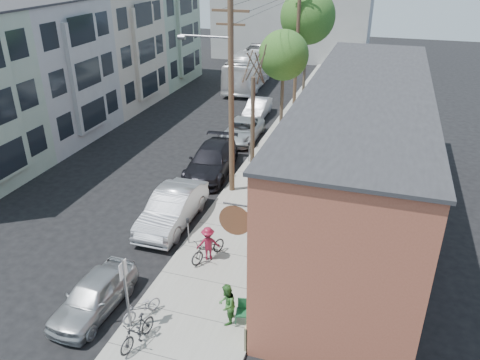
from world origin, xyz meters
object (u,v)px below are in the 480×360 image
(patron_green, at_px, (227,304))
(parked_bike_b, at_px, (142,308))
(patron_grey, at_px, (265,236))
(car_4, at_px, (258,108))
(tree_leafy_mid, at_px, (284,55))
(sign_post, at_px, (126,287))
(parking_meter_near, at_px, (188,227))
(car_3, at_px, (243,130))
(tree_bare, at_px, (253,126))
(tree_leafy_far, at_px, (308,17))
(bus, at_px, (251,68))
(car_2, at_px, (211,160))
(parking_meter_far, at_px, (249,149))
(patio_chair_a, at_px, (259,276))
(utility_pole_near, at_px, (230,95))
(car_0, at_px, (94,295))
(car_1, at_px, (172,208))
(patio_chair_b, at_px, (243,312))
(parked_bike_a, at_px, (137,331))
(cyclist, at_px, (208,243))

(patron_green, bearing_deg, parked_bike_b, -83.52)
(patron_grey, distance_m, car_4, 18.59)
(tree_leafy_mid, bearing_deg, sign_post, -91.23)
(parking_meter_near, xyz_separation_m, car_3, (-1.58, 13.13, -0.31))
(tree_bare, bearing_deg, tree_leafy_far, 90.00)
(parked_bike_b, bearing_deg, bus, 127.46)
(tree_bare, bearing_deg, car_2, -161.15)
(parked_bike_b, bearing_deg, car_4, 123.31)
(car_2, bearing_deg, parking_meter_far, 44.10)
(tree_leafy_far, distance_m, car_3, 12.91)
(sign_post, distance_m, patio_chair_a, 5.18)
(bus, bearing_deg, patron_grey, -75.00)
(utility_pole_near, xyz_separation_m, patron_grey, (3.27, -5.10, -4.46))
(car_0, height_order, car_1, car_1)
(patio_chair_b, xyz_separation_m, car_0, (-5.35, -0.86, 0.09))
(patio_chair_b, distance_m, patron_green, 0.65)
(parking_meter_near, bearing_deg, utility_pole_near, 88.53)
(sign_post, bearing_deg, bus, 99.20)
(tree_leafy_far, xyz_separation_m, parked_bike_a, (0.19, -30.18, -6.25))
(parking_meter_far, xyz_separation_m, patio_chair_a, (3.77, -11.23, -0.39))
(parking_meter_far, height_order, car_2, car_2)
(parked_bike_a, bearing_deg, bus, 110.96)
(car_2, bearing_deg, parked_bike_b, -85.66)
(tree_bare, xyz_separation_m, patio_chair_a, (3.22, -10.03, -2.34))
(car_2, bearing_deg, parked_bike_a, -84.53)
(car_0, bearing_deg, parked_bike_a, -23.27)
(patio_chair_b, bearing_deg, sign_post, -170.91)
(bus, bearing_deg, car_1, -84.40)
(parked_bike_b, bearing_deg, patio_chair_a, 67.85)
(tree_bare, height_order, bus, tree_bare)
(sign_post, xyz_separation_m, tree_leafy_far, (0.45, 29.56, 5.08))
(sign_post, distance_m, cyclist, 4.75)
(sign_post, height_order, bus, bus)
(patron_green, bearing_deg, car_0, -88.06)
(patio_chair_a, relative_size, car_0, 0.22)
(parking_meter_far, height_order, patio_chair_b, parking_meter_far)
(parked_bike_a, bearing_deg, parking_meter_far, 103.64)
(sign_post, bearing_deg, patio_chair_a, 43.23)
(patio_chair_a, xyz_separation_m, patron_green, (-0.55, -2.25, 0.34))
(cyclist, bearing_deg, tree_bare, -110.40)
(utility_pole_near, xyz_separation_m, car_1, (-1.59, -3.97, -4.56))
(car_2, xyz_separation_m, car_3, (0.13, 5.75, -0.15))
(tree_leafy_mid, xyz_separation_m, parked_bike_b, (-0.26, -20.39, -4.86))
(car_2, bearing_deg, tree_bare, 13.89)
(parking_meter_far, distance_m, parked_bike_b, 14.16)
(cyclist, bearing_deg, utility_pole_near, -104.83)
(utility_pole_near, height_order, patron_grey, utility_pole_near)
(patio_chair_b, relative_size, parked_bike_a, 0.52)
(cyclist, relative_size, car_2, 0.27)
(parking_meter_far, relative_size, parked_bike_a, 0.73)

